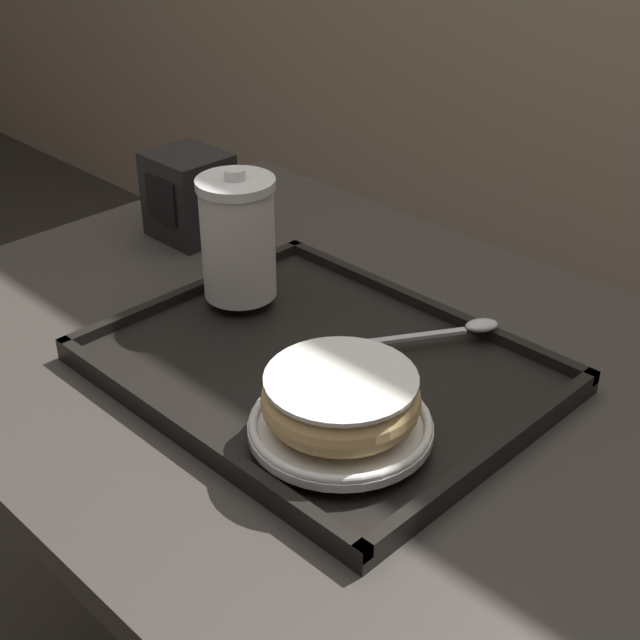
{
  "coord_description": "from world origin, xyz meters",
  "views": [
    {
      "loc": [
        0.53,
        -0.55,
        1.2
      ],
      "look_at": [
        0.01,
        -0.03,
        0.77
      ],
      "focal_mm": 50.0,
      "sensor_mm": 36.0,
      "label": 1
    }
  ],
  "objects_px": {
    "donut_chocolate_glazed": "(341,398)",
    "coffee_cup_front": "(237,238)",
    "spoon": "(463,329)",
    "napkin_dispenser": "(189,195)"
  },
  "relations": [
    {
      "from": "donut_chocolate_glazed",
      "to": "napkin_dispenser",
      "type": "bearing_deg",
      "value": 157.08
    },
    {
      "from": "spoon",
      "to": "napkin_dispenser",
      "type": "distance_m",
      "value": 0.43
    },
    {
      "from": "donut_chocolate_glazed",
      "to": "coffee_cup_front",
      "type": "bearing_deg",
      "value": 157.92
    },
    {
      "from": "napkin_dispenser",
      "to": "donut_chocolate_glazed",
      "type": "bearing_deg",
      "value": -22.92
    },
    {
      "from": "coffee_cup_front",
      "to": "donut_chocolate_glazed",
      "type": "xyz_separation_m",
      "value": [
        0.25,
        -0.1,
        -0.03
      ]
    },
    {
      "from": "spoon",
      "to": "coffee_cup_front",
      "type": "bearing_deg",
      "value": 147.04
    },
    {
      "from": "coffee_cup_front",
      "to": "napkin_dispenser",
      "type": "height_order",
      "value": "coffee_cup_front"
    },
    {
      "from": "spoon",
      "to": "napkin_dispenser",
      "type": "bearing_deg",
      "value": 123.83
    },
    {
      "from": "spoon",
      "to": "napkin_dispenser",
      "type": "xyz_separation_m",
      "value": [
        -0.43,
        -0.02,
        0.03
      ]
    },
    {
      "from": "coffee_cup_front",
      "to": "spoon",
      "type": "xyz_separation_m",
      "value": [
        0.23,
        0.11,
        -0.06
      ]
    }
  ]
}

